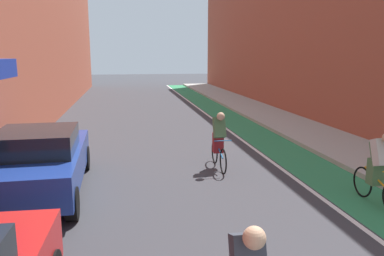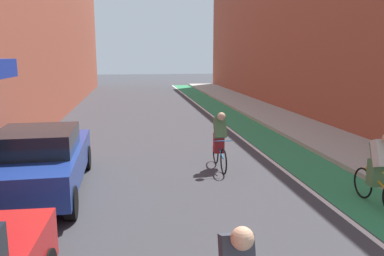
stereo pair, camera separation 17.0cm
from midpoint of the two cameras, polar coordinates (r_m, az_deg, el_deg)
ground_plane at (r=17.12m, az=-4.05°, el=0.22°), size 92.81×92.81×0.00m
bike_lane_paint at (r=19.69m, az=6.23°, el=1.59°), size 1.60×42.19×0.00m
lane_divider_stripe at (r=19.48m, az=3.68°, el=1.54°), size 0.12×42.19×0.00m
sidewalk_right at (r=20.33m, az=12.00°, el=1.91°), size 2.62×42.19×0.14m
building_facade_left at (r=19.50m, az=-24.39°, el=16.23°), size 4.15×42.19×10.59m
building_facade_right at (r=22.99m, az=16.77°, el=15.16°), size 2.40×38.19×10.10m
parked_sedan_blue at (r=9.44m, az=-21.23°, el=-4.46°), size 2.04×4.53×1.53m
cyclist_mid at (r=8.93m, az=26.56°, el=-5.30°), size 0.48×1.74×1.62m
cyclist_trailing at (r=10.70m, az=4.57°, el=-1.62°), size 0.48×1.74×1.63m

